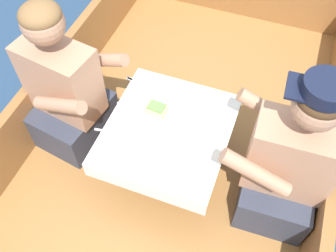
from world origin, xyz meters
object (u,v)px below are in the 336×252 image
object	(u,v)px
person_starboard	(287,165)
sandwich	(157,109)
coffee_cup_starboard	(156,163)
coffee_cup_port	(191,175)
person_port	(66,92)

from	to	relation	value
person_starboard	sandwich	size ratio (longest dim) A/B	8.56
sandwich	coffee_cup_starboard	world-z (taller)	coffee_cup_starboard
person_starboard	coffee_cup_port	size ratio (longest dim) A/B	9.65
person_port	coffee_cup_starboard	size ratio (longest dim) A/B	8.96
coffee_cup_port	sandwich	bearing A→B (deg)	133.21
sandwich	coffee_cup_port	bearing A→B (deg)	-46.79
person_starboard	coffee_cup_starboard	distance (m)	0.63
coffee_cup_starboard	person_starboard	bearing A→B (deg)	20.40
person_starboard	person_port	bearing A→B (deg)	-4.33
sandwich	coffee_cup_port	distance (m)	0.44
person_port	coffee_cup_port	xyz separation A→B (m)	(0.82, -0.27, 0.02)
sandwich	person_starboard	bearing A→B (deg)	-7.42
person_starboard	sandwich	world-z (taller)	person_starboard
person_port	sandwich	bearing A→B (deg)	14.50
coffee_cup_starboard	sandwich	bearing A→B (deg)	110.94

